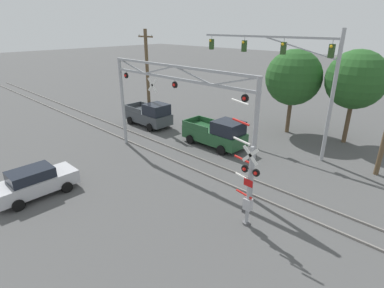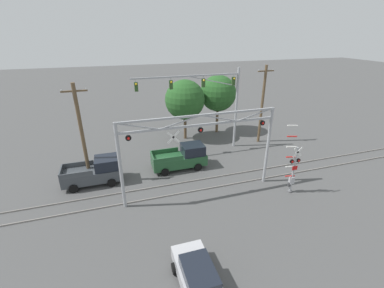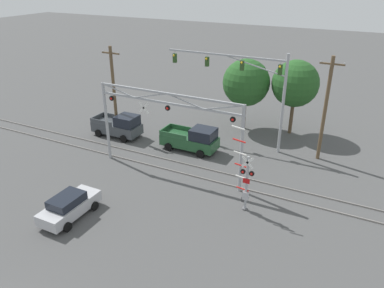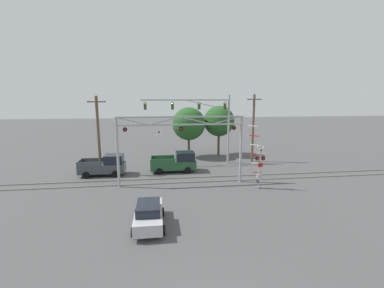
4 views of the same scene
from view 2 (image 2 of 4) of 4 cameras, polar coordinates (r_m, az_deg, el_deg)
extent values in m
cube|color=gray|center=(20.33, 1.44, -10.22)|extent=(80.00, 0.08, 0.10)
cube|color=gray|center=(21.48, 0.19, -8.18)|extent=(80.00, 0.08, 0.10)
cylinder|color=#9EA0A5|center=(17.69, -15.63, -5.06)|extent=(0.23, 0.23, 6.30)
cylinder|color=#9EA0A5|center=(20.90, 16.46, -0.55)|extent=(0.23, 0.23, 6.30)
cube|color=#9EA0A5|center=(17.60, 1.92, 4.25)|extent=(11.42, 0.14, 0.14)
cube|color=#9EA0A5|center=(17.38, 1.95, 6.40)|extent=(11.42, 0.14, 0.14)
cube|color=#9EA0A5|center=(16.64, -11.86, 3.83)|extent=(2.82, 0.08, 0.77)
cube|color=#9EA0A5|center=(17.09, -2.51, 4.87)|extent=(2.82, 0.08, 0.77)
cube|color=#9EA0A5|center=(17.98, 6.17, 5.72)|extent=(2.82, 0.08, 0.77)
cube|color=#9EA0A5|center=(19.23, 13.89, 6.36)|extent=(2.82, 0.08, 0.77)
cylinder|color=black|center=(16.85, -13.97, 1.30)|extent=(0.38, 0.10, 0.38)
sphere|color=red|center=(16.78, -13.95, 1.21)|extent=(0.18, 0.18, 0.18)
cylinder|color=#9EA0A5|center=(16.76, -14.05, 2.06)|extent=(0.04, 0.04, 0.10)
cylinder|color=black|center=(17.72, 1.90, 3.15)|extent=(0.38, 0.10, 0.38)
sphere|color=red|center=(17.66, 1.98, 3.08)|extent=(0.18, 0.18, 0.18)
cylinder|color=#9EA0A5|center=(17.64, 1.92, 3.88)|extent=(0.04, 0.04, 0.10)
cylinder|color=black|center=(19.80, 15.40, 4.54)|extent=(0.38, 0.10, 0.38)
sphere|color=red|center=(19.74, 15.51, 4.48)|extent=(0.18, 0.18, 0.18)
cylinder|color=#9EA0A5|center=(19.72, 15.48, 5.20)|extent=(0.04, 0.04, 0.10)
cube|color=white|center=(17.22, -4.16, 1.53)|extent=(0.88, 0.03, 0.88)
cube|color=white|center=(17.22, -4.16, 1.53)|extent=(0.88, 0.03, 0.88)
cylinder|color=black|center=(17.19, -4.14, 1.50)|extent=(0.04, 0.04, 0.02)
cylinder|color=#9EA0A5|center=(20.68, 21.61, -5.47)|extent=(0.16, 0.16, 3.80)
cylinder|color=#59595B|center=(21.60, 20.87, -9.76)|extent=(0.35, 0.35, 0.10)
cube|color=white|center=(19.94, 22.46, -1.72)|extent=(0.78, 0.03, 0.78)
cube|color=white|center=(19.94, 22.46, -1.72)|extent=(0.78, 0.03, 0.78)
cylinder|color=black|center=(19.92, 22.50, -1.75)|extent=(0.04, 0.04, 0.02)
cylinder|color=black|center=(20.16, 21.32, -3.63)|extent=(0.32, 0.09, 0.32)
sphere|color=red|center=(20.12, 21.42, -3.70)|extent=(0.16, 0.16, 0.16)
cylinder|color=black|center=(20.50, 22.56, -3.38)|extent=(0.32, 0.09, 0.32)
sphere|color=red|center=(20.46, 22.66, -3.45)|extent=(0.16, 0.16, 0.16)
cube|color=#9EA0A5|center=(20.33, 21.94, -3.50)|extent=(0.64, 0.06, 0.06)
cube|color=red|center=(20.50, 21.88, -4.99)|extent=(0.44, 0.02, 0.32)
cube|color=#B2B2B7|center=(21.09, 21.26, -7.48)|extent=(0.36, 0.28, 0.56)
cylinder|color=red|center=(20.75, 20.92, -6.65)|extent=(0.83, 0.09, 0.19)
cylinder|color=white|center=(20.31, 21.02, -4.71)|extent=(0.83, 0.09, 0.19)
cylinder|color=red|center=(19.90, 21.13, -2.70)|extent=(0.83, 0.09, 0.19)
cylinder|color=white|center=(19.51, 21.24, -0.60)|extent=(0.83, 0.09, 0.19)
cylinder|color=red|center=(19.15, 21.35, 1.58)|extent=(0.83, 0.09, 0.19)
cylinder|color=white|center=(18.81, 21.47, 3.84)|extent=(0.83, 0.09, 0.19)
cube|color=#3F3F42|center=(21.18, 20.83, -8.36)|extent=(0.24, 0.12, 0.36)
cylinder|color=#9EA0A5|center=(26.82, 9.76, 7.69)|extent=(0.24, 0.24, 8.26)
cube|color=#9EA0A5|center=(24.15, -1.03, 14.85)|extent=(10.33, 0.14, 0.14)
cube|color=#9EA0A5|center=(25.10, 4.81, 13.72)|extent=(5.18, 0.08, 1.28)
cylinder|color=#9EA0A5|center=(23.31, -12.42, 13.61)|extent=(0.04, 0.04, 0.30)
cube|color=#28471E|center=(23.40, -12.30, 12.30)|extent=(0.30, 0.26, 0.79)
sphere|color=yellow|center=(23.19, -12.31, 12.87)|extent=(0.18, 0.18, 0.18)
cylinder|color=#9EA0A5|center=(23.79, -4.74, 14.27)|extent=(0.04, 0.04, 0.30)
cube|color=#28471E|center=(23.89, -4.69, 12.98)|extent=(0.30, 0.26, 0.79)
sphere|color=yellow|center=(23.68, -4.62, 13.54)|extent=(0.18, 0.18, 0.18)
cylinder|color=#9EA0A5|center=(24.66, 2.55, 14.66)|extent=(0.04, 0.04, 0.30)
cube|color=#28471E|center=(24.75, 2.53, 13.41)|extent=(0.30, 0.26, 0.79)
sphere|color=yellow|center=(24.55, 2.68, 13.95)|extent=(0.18, 0.18, 0.18)
cylinder|color=#9EA0A5|center=(25.88, 9.27, 14.82)|extent=(0.04, 0.04, 0.30)
cube|color=#28471E|center=(25.96, 9.19, 13.63)|extent=(0.30, 0.26, 0.79)
sphere|color=yellow|center=(25.77, 9.39, 14.14)|extent=(0.18, 0.18, 0.18)
cube|color=#23512D|center=(23.13, -2.92, -3.59)|extent=(4.83, 1.90, 0.90)
cube|color=black|center=(23.05, 0.15, -1.16)|extent=(1.94, 1.75, 0.90)
cube|color=#23512D|center=(21.83, -5.07, -3.49)|extent=(2.49, 0.08, 0.40)
cube|color=#23512D|center=(23.43, -6.06, -1.54)|extent=(2.49, 0.08, 0.40)
cube|color=#23512D|center=(22.44, -8.81, -2.90)|extent=(0.10, 1.82, 0.40)
cylinder|color=black|center=(22.91, 1.36, -5.13)|extent=(0.68, 0.24, 0.68)
cylinder|color=black|center=(24.52, -0.08, -3.06)|extent=(0.68, 0.24, 0.68)
cylinder|color=black|center=(22.24, -6.01, -6.23)|extent=(0.68, 0.24, 0.68)
cylinder|color=black|center=(23.90, -6.97, -4.01)|extent=(0.68, 0.24, 0.68)
cube|color=#3D4247|center=(22.37, -21.23, -6.36)|extent=(4.56, 1.90, 0.90)
cube|color=black|center=(21.86, -18.42, -3.95)|extent=(1.83, 1.75, 0.90)
cube|color=#3D4247|center=(21.40, -24.28, -6.31)|extent=(2.33, 0.08, 0.40)
cube|color=#3D4247|center=(23.00, -23.90, -4.12)|extent=(2.33, 0.08, 0.40)
cube|color=#3D4247|center=(22.41, -27.14, -5.51)|extent=(0.10, 1.82, 0.40)
cylinder|color=black|center=(21.66, -17.41, -8.20)|extent=(0.68, 0.24, 0.68)
cylinder|color=black|center=(23.33, -17.53, -5.78)|extent=(0.68, 0.24, 0.68)
cylinder|color=black|center=(21.96, -24.84, -8.99)|extent=(0.68, 0.24, 0.68)
cylinder|color=black|center=(23.61, -24.40, -6.55)|extent=(0.68, 0.24, 0.68)
cube|color=#B7B7BC|center=(13.76, 1.30, -27.79)|extent=(1.67, 4.03, 0.72)
cube|color=black|center=(13.18, 1.58, -26.64)|extent=(1.42, 2.10, 0.52)
cylinder|color=black|center=(14.63, -3.90, -25.85)|extent=(0.24, 0.58, 0.58)
cylinder|color=black|center=(14.96, 3.03, -24.38)|extent=(0.24, 0.58, 0.58)
cylinder|color=brown|center=(21.41, -23.18, 1.66)|extent=(0.28, 0.28, 8.10)
cube|color=brown|center=(20.48, -24.74, 10.63)|extent=(1.80, 0.12, 0.12)
cylinder|color=silver|center=(20.58, -27.07, 10.56)|extent=(0.08, 0.08, 0.12)
cylinder|color=silver|center=(20.38, -22.48, 11.24)|extent=(0.08, 0.08, 0.12)
cylinder|color=brown|center=(28.61, 15.30, 8.28)|extent=(0.28, 0.28, 8.33)
cube|color=brown|center=(27.92, 16.11, 15.33)|extent=(1.80, 0.12, 0.12)
cylinder|color=silver|center=(27.47, 14.64, 15.57)|extent=(0.08, 0.08, 0.12)
cylinder|color=silver|center=(28.36, 17.57, 15.49)|extent=(0.08, 0.08, 0.12)
cylinder|color=brown|center=(31.40, 5.59, 5.58)|extent=(0.32, 0.32, 3.31)
sphere|color=#265623|center=(30.58, 5.83, 11.15)|extent=(4.20, 4.20, 4.20)
cylinder|color=brown|center=(29.31, -1.53, 4.03)|extent=(0.32, 0.32, 3.02)
sphere|color=#265623|center=(28.43, -1.59, 9.80)|extent=(4.36, 4.36, 4.36)
camera|label=1|loc=(18.94, 59.61, 2.88)|focal=28.00mm
camera|label=3|loc=(19.30, 92.97, 6.85)|focal=35.00mm
camera|label=4|loc=(8.68, 124.01, -40.08)|focal=24.00mm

